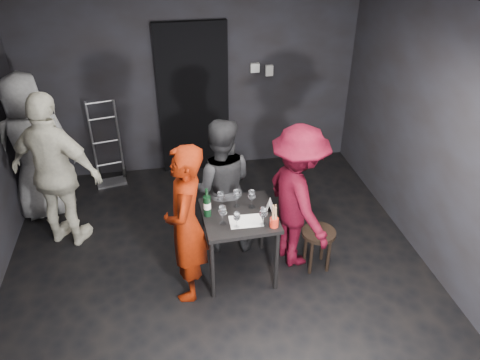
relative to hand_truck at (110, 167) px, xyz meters
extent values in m
cube|color=black|center=(1.22, -2.28, -0.22)|extent=(4.50, 5.00, 0.02)
cube|color=silver|center=(1.22, -2.28, 2.48)|extent=(4.50, 5.00, 0.02)
cube|color=black|center=(1.22, 0.22, 1.13)|extent=(4.50, 0.04, 2.70)
cube|color=black|center=(3.47, -2.28, 1.13)|extent=(0.04, 5.00, 2.70)
cube|color=black|center=(1.22, 0.16, 0.83)|extent=(0.95, 0.10, 2.10)
cube|color=#B7B7B2|center=(2.07, 0.17, 1.23)|extent=(0.12, 0.06, 0.12)
cube|color=#B7B7B2|center=(2.27, 0.17, 1.18)|extent=(0.10, 0.06, 0.14)
cylinder|color=#B2B2B7|center=(-0.18, 0.04, 0.37)|extent=(0.03, 0.03, 1.18)
cylinder|color=#B2B2B7|center=(0.18, 0.04, 0.37)|extent=(0.03, 0.03, 1.18)
cube|color=#B2B2B7|center=(0.00, -0.08, -0.20)|extent=(0.39, 0.22, 0.03)
cylinder|color=black|center=(-0.18, 0.07, -0.14)|extent=(0.04, 0.16, 0.16)
cylinder|color=black|center=(0.18, 0.07, -0.14)|extent=(0.04, 0.16, 0.16)
cube|color=black|center=(1.44, -2.14, 0.51)|extent=(0.72, 0.72, 0.04)
cylinder|color=black|center=(1.12, -2.46, 0.14)|extent=(0.04, 0.04, 0.71)
cylinder|color=black|center=(1.76, -2.46, 0.14)|extent=(0.04, 0.04, 0.71)
cylinder|color=black|center=(1.12, -1.82, 0.14)|extent=(0.04, 0.04, 0.71)
cylinder|color=black|center=(1.76, -1.82, 0.14)|extent=(0.04, 0.04, 0.71)
cylinder|color=black|center=(2.27, -2.21, 0.23)|extent=(0.36, 0.36, 0.04)
cylinder|color=black|center=(2.36, -2.12, -0.01)|extent=(0.04, 0.04, 0.41)
cylinder|color=black|center=(2.17, -2.12, -0.01)|extent=(0.04, 0.04, 0.41)
cylinder|color=black|center=(2.17, -2.31, -0.01)|extent=(0.04, 0.04, 0.41)
cylinder|color=black|center=(2.36, -2.31, -0.01)|extent=(0.04, 0.04, 0.41)
imported|color=#711602|center=(0.90, -2.32, 0.68)|extent=(0.54, 0.72, 1.80)
imported|color=black|center=(1.32, -1.63, 0.58)|extent=(0.83, 0.54, 1.60)
imported|color=#470613|center=(2.07, -2.04, 0.63)|extent=(0.74, 1.18, 1.70)
imported|color=silver|center=(-0.39, -1.26, 0.88)|extent=(1.42, 1.10, 2.19)
imported|color=gray|center=(-0.74, -0.63, 0.88)|extent=(1.17, 0.81, 2.19)
cube|color=white|center=(1.48, -2.27, 0.54)|extent=(0.32, 0.22, 0.00)
cylinder|color=black|center=(1.13, -2.10, 0.64)|extent=(0.07, 0.07, 0.22)
cylinder|color=black|center=(1.13, -2.10, 0.80)|extent=(0.03, 0.03, 0.09)
cylinder|color=white|center=(1.13, -2.10, 0.65)|extent=(0.07, 0.07, 0.07)
cylinder|color=red|center=(1.73, -2.40, 0.58)|extent=(0.08, 0.08, 0.09)
camera|label=1|loc=(0.78, -5.84, 3.26)|focal=35.00mm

